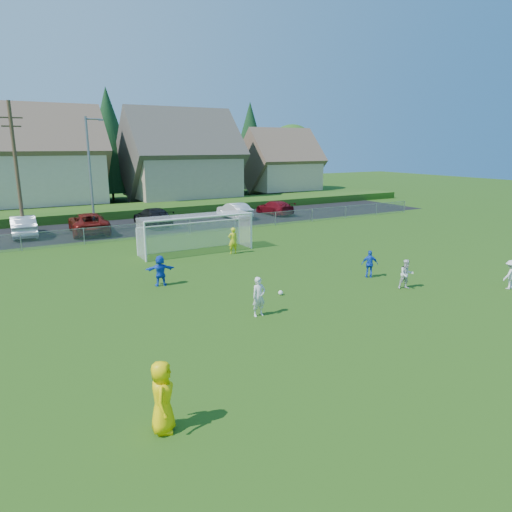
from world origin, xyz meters
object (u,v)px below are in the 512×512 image
object	(u,v)px
player_blue_a	(370,264)
goalkeeper	(233,241)
player_white_a	(259,297)
car_c	(89,223)
car_b	(23,226)
car_g	(275,208)
soccer_ball	(281,293)
car_f	(234,211)
player_white_b	(406,274)
soccer_goal	(195,227)
player_blue_b	(160,271)
car_d	(153,217)
referee	(162,397)
player_white_c	(510,275)

from	to	relation	value
player_blue_a	goalkeeper	world-z (taller)	goalkeeper
player_white_a	car_c	xyz separation A→B (m)	(-2.65, 22.49, -0.01)
car_b	car_g	world-z (taller)	car_b
soccer_ball	player_white_a	world-z (taller)	player_white_a
car_f	car_c	bearing A→B (deg)	1.81
car_f	car_g	size ratio (longest dim) A/B	0.94
car_c	car_f	xyz separation A→B (m)	(13.59, 0.96, -0.07)
player_white_b	car_g	world-z (taller)	player_white_b
player_blue_a	goalkeeper	xyz separation A→B (m)	(-3.81, 8.52, 0.13)
player_white_b	soccer_goal	size ratio (longest dim) A/B	0.20
player_blue_a	soccer_goal	xyz separation A→B (m)	(-5.71, 10.25, 0.89)
player_white_a	player_blue_b	world-z (taller)	player_white_a
car_c	player_blue_b	bearing A→B (deg)	95.58
soccer_ball	player_white_b	xyz separation A→B (m)	(5.85, -2.25, 0.63)
player_white_a	car_c	bearing A→B (deg)	94.43
goalkeeper	player_blue_b	bearing A→B (deg)	40.15
car_g	player_blue_a	bearing A→B (deg)	67.34
player_blue_a	goalkeeper	size ratio (longest dim) A/B	0.85
car_c	player_white_b	bearing A→B (deg)	119.02
player_white_b	car_d	bearing A→B (deg)	125.52
player_white_b	soccer_goal	bearing A→B (deg)	137.89
soccer_ball	soccer_goal	distance (m)	10.49
car_b	car_g	distance (m)	22.90
car_b	player_white_a	bearing A→B (deg)	107.94
referee	car_c	world-z (taller)	referee
referee	player_white_c	bearing A→B (deg)	-58.17
car_d	player_white_c	bearing A→B (deg)	109.60
player_blue_a	player_blue_b	xyz separation A→B (m)	(-10.12, 4.13, 0.05)
player_white_c	car_b	distance (m)	33.08
player_blue_a	car_d	bearing A→B (deg)	-41.11
soccer_ball	car_b	size ratio (longest dim) A/B	0.04
player_white_b	car_c	world-z (taller)	car_c
player_white_a	player_white_b	bearing A→B (deg)	-5.39
player_white_c	car_f	size ratio (longest dim) A/B	0.32
car_c	soccer_goal	size ratio (longest dim) A/B	0.80
car_c	referee	bearing A→B (deg)	87.17
player_blue_a	goalkeeper	distance (m)	9.33
car_f	car_g	distance (m)	4.70
goalkeeper	soccer_goal	bearing A→B (deg)	-37.05
referee	car_f	xyz separation A→B (m)	(16.92, 29.04, -0.18)
player_white_a	car_b	size ratio (longest dim) A/B	0.33
player_white_c	car_b	bearing A→B (deg)	-54.63
soccer_ball	car_c	bearing A→B (deg)	103.30
referee	player_blue_b	world-z (taller)	referee
car_c	car_f	size ratio (longest dim) A/B	1.30
car_b	car_c	world-z (taller)	car_c
soccer_goal	player_white_a	bearing A→B (deg)	-100.43
car_b	player_blue_b	bearing A→B (deg)	107.02
player_blue_b	player_blue_a	bearing A→B (deg)	171.70
soccer_ball	player_blue_a	world-z (taller)	player_blue_a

